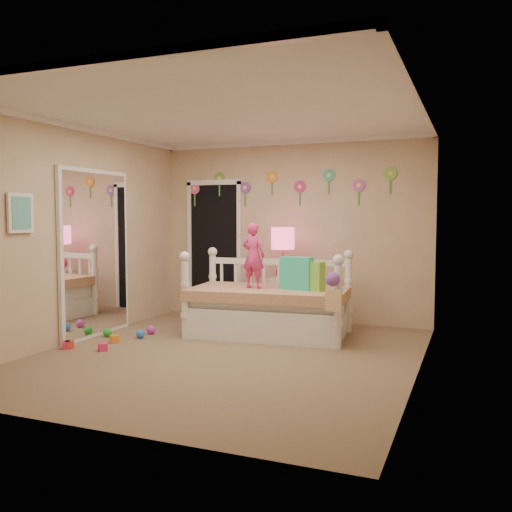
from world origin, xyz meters
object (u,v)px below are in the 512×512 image
at_px(daybed, 269,293).
at_px(table_lamp, 283,245).
at_px(child, 253,256).
at_px(nightstand, 283,302).

bearing_deg(daybed, table_lamp, 89.78).
bearing_deg(child, daybed, -150.12).
bearing_deg(nightstand, child, -97.12).
height_order(nightstand, table_lamp, table_lamp).
bearing_deg(nightstand, table_lamp, -88.72).
bearing_deg(child, nightstand, -91.78).
distance_m(daybed, table_lamp, 0.92).
distance_m(child, nightstand, 1.07).
distance_m(daybed, child, 0.51).
xyz_separation_m(child, nightstand, (0.12, 0.80, -0.70)).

